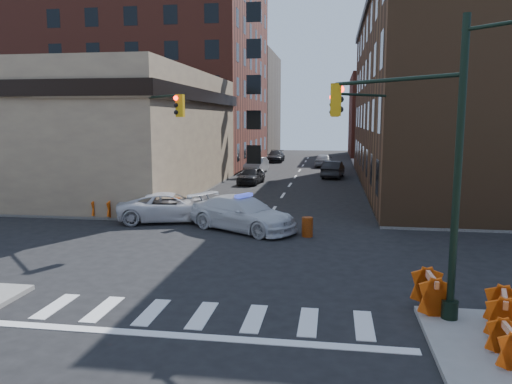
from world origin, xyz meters
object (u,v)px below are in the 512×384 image
(parked_car_wnear, at_px, (251,175))
(pedestrian_b, at_px, (93,190))
(parked_car_wfar, at_px, (256,165))
(barricade_se_a, at_px, (431,292))
(parked_car_enear, at_px, (333,169))
(barricade_nw_a, at_px, (116,207))
(police_car, at_px, (243,213))
(pedestrian_a, at_px, (104,195))
(barrel_bank, at_px, (176,206))
(barrel_road, at_px, (307,227))
(pickup, at_px, (171,207))

(parked_car_wnear, distance_m, pedestrian_b, 15.11)
(parked_car_wfar, height_order, barricade_se_a, parked_car_wfar)
(parked_car_enear, xyz_separation_m, barricade_nw_a, (-12.21, -21.32, -0.22))
(parked_car_wfar, relative_size, barricade_nw_a, 4.29)
(police_car, height_order, parked_car_wnear, police_car)
(police_car, relative_size, parked_car_wfar, 1.20)
(police_car, bearing_deg, parked_car_wnear, 37.20)
(parked_car_wfar, relative_size, pedestrian_a, 3.07)
(barrel_bank, xyz_separation_m, barricade_se_a, (11.90, -13.70, 0.20))
(pedestrian_a, relative_size, barricade_se_a, 1.17)
(parked_car_wfar, relative_size, barrel_bank, 5.26)
(police_car, distance_m, pedestrian_a, 10.23)
(parked_car_wnear, bearing_deg, barrel_road, -66.88)
(pedestrian_a, bearing_deg, barricade_nw_a, -32.88)
(police_car, xyz_separation_m, parked_car_enear, (4.44, 23.70, -0.05))
(barricade_se_a, bearing_deg, parked_car_enear, 2.06)
(parked_car_wnear, relative_size, parked_car_wfar, 0.87)
(police_car, bearing_deg, pedestrian_a, 95.39)
(pedestrian_b, bearing_deg, barrel_bank, -42.62)
(police_car, height_order, pedestrian_b, pedestrian_b)
(parked_car_wfar, bearing_deg, barricade_se_a, -70.02)
(police_car, relative_size, barrel_road, 6.28)
(pickup, distance_m, barrel_road, 7.96)
(barrel_road, bearing_deg, parked_car_wfar, 103.72)
(barrel_road, relative_size, barricade_nw_a, 0.82)
(pedestrian_b, distance_m, barricade_se_a, 23.35)
(pickup, xyz_separation_m, barricade_se_a, (11.52, -11.50, -0.12))
(pedestrian_a, bearing_deg, barrel_road, -6.70)
(parked_car_enear, bearing_deg, police_car, 86.66)
(pickup, bearing_deg, pedestrian_b, 44.82)
(barricade_nw_a, bearing_deg, parked_car_wfar, 68.58)
(pickup, height_order, pedestrian_a, pedestrian_a)
(police_car, relative_size, barricade_nw_a, 5.13)
(barrel_bank, bearing_deg, pickup, -80.17)
(parked_car_wfar, xyz_separation_m, barrel_road, (6.68, -27.37, -0.34))
(barrel_bank, height_order, barricade_nw_a, barricade_nw_a)
(parked_car_wfar, xyz_separation_m, parked_car_enear, (7.83, -2.78, -0.01))
(pedestrian_a, bearing_deg, parked_car_enear, 69.79)
(parked_car_wfar, distance_m, pedestrian_a, 23.13)
(pedestrian_a, xyz_separation_m, barricade_se_a, (16.60, -14.04, -0.28))
(barricade_se_a, bearing_deg, barrel_bank, 38.27)
(police_car, relative_size, barrel_bank, 6.29)
(police_car, bearing_deg, parked_car_enear, 18.60)
(police_car, relative_size, parked_car_wnear, 1.38)
(barrel_road, distance_m, barricade_se_a, 9.86)
(pedestrian_a, distance_m, barrel_road, 13.61)
(pedestrian_b, distance_m, barrel_bank, 6.11)
(parked_car_enear, distance_m, barrel_road, 24.62)
(parked_car_enear, distance_m, pedestrian_b, 23.85)
(barrel_road, bearing_deg, pickup, 161.88)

